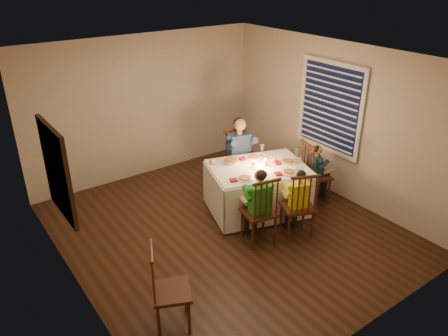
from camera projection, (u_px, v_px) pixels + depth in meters
ground at (226, 229)px, 6.68m from camera, size 5.00×5.00×0.00m
wall_left at (65, 198)px, 4.93m from camera, size 0.02×5.00×2.60m
wall_right at (335, 120)px, 7.30m from camera, size 0.02×5.00×2.60m
wall_back at (146, 107)px, 7.95m from camera, size 4.50×0.02×2.60m
ceiling at (226, 58)px, 5.55m from camera, size 5.00×5.00×0.00m
dining_table at (258, 179)px, 6.94m from camera, size 1.77×1.50×0.76m
chair_adult at (239, 188)px, 7.89m from camera, size 0.51×0.50×1.08m
chair_near_left at (258, 240)px, 6.42m from camera, size 0.52×0.50×1.08m
chair_near_right at (295, 234)px, 6.56m from camera, size 0.57×0.56×1.08m
chair_end at (313, 200)px, 7.47m from camera, size 0.53×0.54×1.08m
chair_extra at (174, 323)px, 4.96m from camera, size 0.55×0.56×1.05m
adult at (239, 188)px, 7.89m from camera, size 0.58×0.54×1.32m
child_green at (258, 240)px, 6.42m from camera, size 0.47×0.45×1.16m
child_yellow at (295, 234)px, 6.56m from camera, size 0.46×0.45×1.08m
child_teal at (313, 200)px, 7.47m from camera, size 0.38×0.40×1.02m
setting_adult at (253, 158)px, 7.12m from camera, size 0.33×0.33×0.02m
setting_green at (245, 179)px, 6.45m from camera, size 0.33×0.33×0.02m
setting_yellow at (289, 172)px, 6.64m from camera, size 0.33×0.33×0.02m
setting_teal at (288, 162)px, 6.98m from camera, size 0.33×0.33×0.02m
candle_left at (253, 165)px, 6.80m from camera, size 0.06×0.06×0.10m
candle_right at (265, 163)px, 6.86m from camera, size 0.06×0.06×0.10m
squash at (212, 162)px, 6.91m from camera, size 0.09×0.09×0.09m
orange_fruit at (274, 161)px, 6.96m from camera, size 0.08×0.08×0.08m
serving_bowl at (231, 161)px, 6.95m from camera, size 0.33×0.33×0.06m
wall_mirror at (57, 171)px, 5.08m from camera, size 0.06×0.95×1.15m
window_blinds at (330, 108)px, 7.26m from camera, size 0.07×1.34×1.54m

